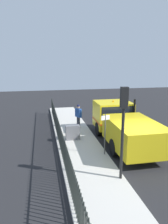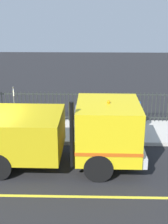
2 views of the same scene
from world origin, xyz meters
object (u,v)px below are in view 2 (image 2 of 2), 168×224
object	(u,v)px
work_truck	(57,130)
utility_cabinet	(79,118)
worker_standing	(134,111)
street_sign	(15,107)

from	to	relation	value
work_truck	utility_cabinet	xyz separation A→B (m)	(3.06, -0.65, -0.66)
worker_standing	street_sign	world-z (taller)	street_sign
utility_cabinet	street_sign	xyz separation A→B (m)	(-1.36, 2.55, 0.94)
work_truck	utility_cabinet	distance (m)	3.20
work_truck	worker_standing	bearing A→B (deg)	127.79
worker_standing	street_sign	distance (m)	4.92
work_truck	street_sign	world-z (taller)	work_truck
utility_cabinet	work_truck	bearing A→B (deg)	167.99
work_truck	utility_cabinet	size ratio (longest dim) A/B	7.31
utility_cabinet	worker_standing	bearing A→B (deg)	-108.78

